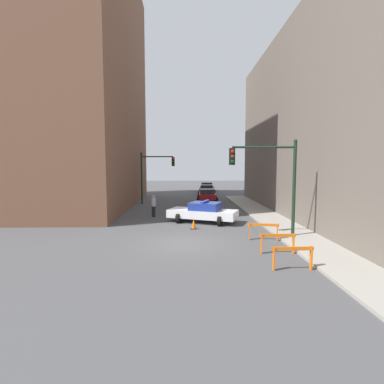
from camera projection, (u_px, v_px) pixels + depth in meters
name	position (u px, v px, depth m)	size (l,w,h in m)	color
ground_plane	(186.00, 243.00, 15.27)	(120.00, 120.00, 0.00)	#4C4C4F
sidewalk_right	(306.00, 241.00, 15.42)	(2.40, 44.00, 0.12)	#9E998E
building_corner_left	(56.00, 82.00, 27.86)	(14.00, 20.00, 23.28)	brown
building_right	(360.00, 123.00, 22.91)	(12.00, 28.00, 14.41)	#6B6056
traffic_light_near	(273.00, 173.00, 16.12)	(3.64, 0.35, 5.20)	black
traffic_light_far	(152.00, 171.00, 30.29)	(3.44, 0.35, 5.20)	black
police_car	(203.00, 212.00, 20.68)	(5.05, 3.46, 1.52)	white
parked_car_near	(207.00, 195.00, 33.15)	(2.43, 4.39, 1.31)	maroon
parked_car_mid	(207.00, 190.00, 40.00)	(2.57, 4.46, 1.31)	#474C51
parked_car_far	(207.00, 187.00, 45.45)	(2.53, 4.45, 1.31)	black
pedestrian_crossing	(154.00, 206.00, 22.85)	(0.49, 0.49, 1.66)	black
barrier_front	(293.00, 254.00, 11.30)	(1.60, 0.20, 0.90)	orange
barrier_mid	(278.00, 240.00, 13.42)	(1.60, 0.19, 0.90)	orange
barrier_back	(263.00, 229.00, 15.76)	(1.58, 0.43, 0.90)	orange
traffic_cone	(194.00, 224.00, 18.61)	(0.36, 0.36, 0.66)	black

